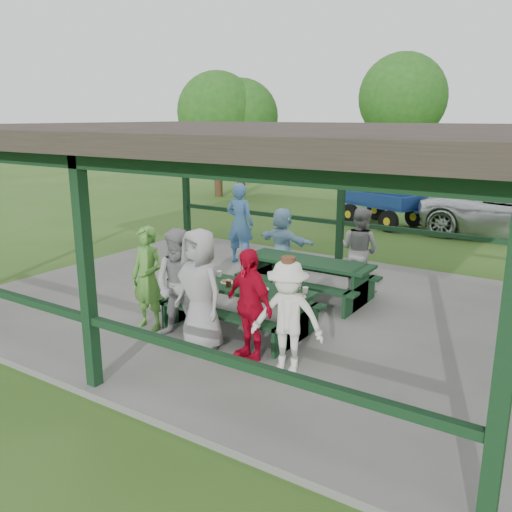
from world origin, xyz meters
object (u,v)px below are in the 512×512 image
Objects in this scene: picnic_table_far at (308,274)px; contestant_grey_left at (180,285)px; contestant_grey_mid at (200,290)px; contestant_green at (148,278)px; farm_trailer at (382,208)px; picnic_table_near at (240,301)px; contestant_red at (249,305)px; spectator_lblue at (282,243)px; spectator_grey at (360,250)px; contestant_white_fedora at (287,317)px; spectator_blue at (240,223)px.

picnic_table_far is 1.40× the size of contestant_grey_left.
contestant_green is at bearing -176.59° from contestant_grey_mid.
farm_trailer is (-1.23, 10.98, -0.43)m from contestant_grey_mid.
farm_trailer is at bearing 85.98° from contestant_green.
contestant_grey_left is at bearing -67.18° from farm_trailer.
picnic_table_near is 1.19m from contestant_red.
contestant_green is 0.93× the size of contestant_grey_mid.
contestant_green is at bearing 94.14° from spectator_lblue.
farm_trailer is at bearing 97.31° from picnic_table_near.
contestant_grey_mid reaches higher than spectator_grey.
farm_trailer is at bearing 100.49° from picnic_table_far.
contestant_grey_mid reaches higher than picnic_table_far.
farm_trailer reaches higher than picnic_table_far.
contestant_grey_mid is (-0.26, -2.94, 0.45)m from picnic_table_far.
picnic_table_near is at bearing 134.42° from contestant_white_fedora.
spectator_lblue is at bearing 155.51° from spectator_blue.
picnic_table_far is 1.47m from spectator_lblue.
picnic_table_near is 1.52× the size of contestant_white_fedora.
picnic_table_near is 1.05m from contestant_grey_mid.
contestant_red is 0.48× the size of farm_trailer.
picnic_table_near is at bearing -95.77° from picnic_table_far.
contestant_white_fedora is at bearing -32.72° from picnic_table_near.
contestant_grey_mid reaches higher than contestant_green.
contestant_grey_left is 10.91m from farm_trailer.
spectator_blue is at bearing 150.95° from picnic_table_far.
contestant_white_fedora reaches higher than picnic_table_near.
contestant_grey_left is 0.49m from contestant_grey_mid.
picnic_table_near is 10.12m from farm_trailer.
contestant_red reaches higher than spectator_lblue.
picnic_table_near is at bearing 85.02° from spectator_grey.
spectator_blue is at bearing 124.59° from picnic_table_near.
contestant_grey_mid is 1.09× the size of spectator_grey.
contestant_grey_left is at bearing 108.01° from spectator_blue.
spectator_grey is (0.10, 3.77, 0.03)m from contestant_red.
spectator_blue is (-3.76, 4.32, 0.16)m from contestant_white_fedora.
farm_trailer is (-2.14, 7.13, -0.35)m from spectator_grey.
contestant_green reaches higher than picnic_table_near.
contestant_white_fedora is at bearing 131.04° from spectator_lblue.
contestant_grey_left is at bearing 165.22° from contestant_white_fedora.
contestant_red is 5.29m from spectator_blue.
contestant_green is at bearing 164.35° from contestant_white_fedora.
contestant_green reaches higher than spectator_lblue.
spectator_lblue is 0.45× the size of farm_trailer.
farm_trailer is (-1.29, 10.04, 0.02)m from picnic_table_near.
picnic_table_far is 1.62× the size of spectator_lblue.
farm_trailer is at bearing 90.93° from contestant_white_fedora.
contestant_green is at bearing -148.94° from picnic_table_near.
spectator_grey is at bearing 165.76° from spectator_blue.
picnic_table_near is 3.06m from spectator_grey.
contestant_red is at bearing -60.56° from farm_trailer.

